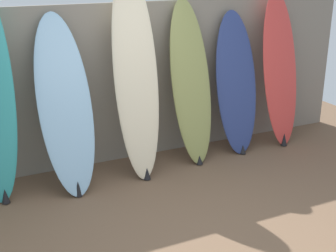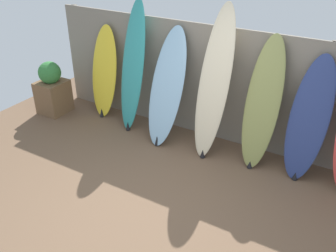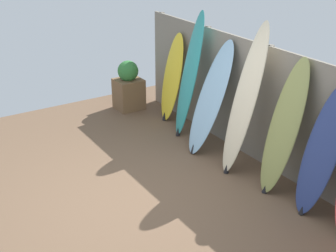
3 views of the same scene
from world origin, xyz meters
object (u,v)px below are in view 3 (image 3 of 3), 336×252
surfboard_teal_1 (189,76)px  surfboard_cream_3 (245,100)px  surfboard_navy_5 (322,152)px  surfboard_skyblue_2 (210,99)px  surfboard_yellow_0 (172,78)px  planter_box (129,87)px  surfboard_olive_4 (284,128)px

surfboard_teal_1 → surfboard_cream_3: 1.44m
surfboard_teal_1 → surfboard_navy_5: (2.76, 0.04, -0.21)m
surfboard_skyblue_2 → surfboard_yellow_0: bearing=172.7°
planter_box → surfboard_yellow_0: bearing=25.7°
planter_box → surfboard_cream_3: bearing=4.9°
surfboard_yellow_0 → surfboard_olive_4: surfboard_olive_4 is taller
surfboard_skyblue_2 → surfboard_navy_5: size_ratio=1.05×
surfboard_cream_3 → planter_box: bearing=-175.1°
surfboard_cream_3 → surfboard_navy_5: (1.32, 0.10, -0.25)m
surfboard_yellow_0 → planter_box: surfboard_yellow_0 is taller
surfboard_skyblue_2 → surfboard_navy_5: bearing=3.0°
surfboard_olive_4 → surfboard_navy_5: 0.63m
surfboard_skyblue_2 → surfboard_olive_4: 1.47m
surfboard_teal_1 → planter_box: surfboard_teal_1 is taller
planter_box → surfboard_olive_4: bearing=5.2°
surfboard_yellow_0 → surfboard_cream_3: bearing=-4.4°
surfboard_yellow_0 → surfboard_olive_4: size_ratio=0.87×
surfboard_yellow_0 → surfboard_teal_1: size_ratio=0.76×
surfboard_olive_4 → surfboard_teal_1: bearing=-179.5°
surfboard_yellow_0 → surfboard_navy_5: surfboard_navy_5 is taller
surfboard_olive_4 → surfboard_navy_5: surfboard_olive_4 is taller
surfboard_olive_4 → surfboard_cream_3: bearing=-173.5°
surfboard_teal_1 → surfboard_skyblue_2: bearing=-6.1°
surfboard_olive_4 → surfboard_yellow_0: bearing=178.3°
surfboard_yellow_0 → surfboard_cream_3: size_ratio=0.73×
surfboard_yellow_0 → surfboard_olive_4: 2.83m
surfboard_teal_1 → surfboard_skyblue_2: size_ratio=1.20×
surfboard_skyblue_2 → surfboard_olive_4: surfboard_olive_4 is taller
surfboard_teal_1 → surfboard_navy_5: 2.77m
surfboard_navy_5 → planter_box: (-4.32, -0.36, -0.39)m
surfboard_cream_3 → planter_box: (-3.00, -0.26, -0.65)m
surfboard_yellow_0 → surfboard_olive_4: (2.82, -0.08, 0.13)m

